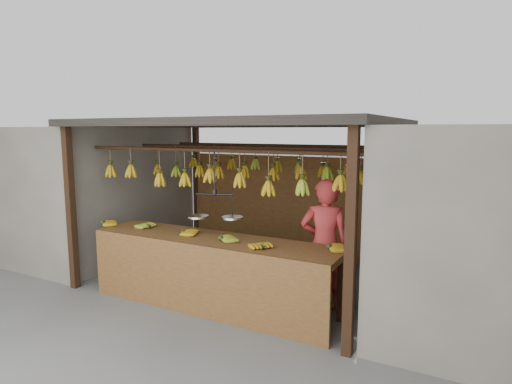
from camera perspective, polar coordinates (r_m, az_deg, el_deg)
The scene contains 8 objects.
ground at distance 6.70m, azimuth -1.23°, elevation -11.41°, with size 80.00×80.00×0.00m, color #5B5B57.
stall at distance 6.60m, azimuth 0.12°, elevation 5.81°, with size 4.30×3.30×2.40m.
neighbor_left at distance 8.73m, azimuth -22.35°, elevation 0.36°, with size 3.00×3.00×2.30m, color slate.
counter at distance 5.42m, azimuth -6.48°, elevation -8.42°, with size 3.59×0.76×0.96m.
hanging_bananas at distance 6.35m, azimuth -1.22°, elevation 2.64°, with size 3.60×2.24×0.39m.
balance_scale at distance 5.51m, azimuth -5.48°, elevation -2.87°, with size 0.69×0.42×0.87m.
vendor at distance 5.44m, azimuth 9.13°, elevation -6.97°, with size 0.61×0.40×1.67m, color #BF3333.
bag_bundles at distance 7.05m, azimuth 18.24°, elevation -2.19°, with size 0.08×0.26×1.35m.
Camera 1 is at (3.09, -5.50, 2.25)m, focal length 30.00 mm.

